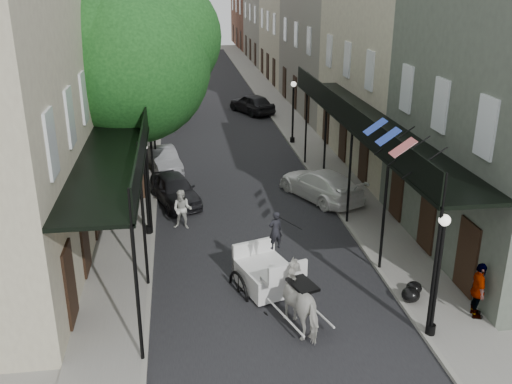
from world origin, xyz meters
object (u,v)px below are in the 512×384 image
object	(u,v)px
tree_near	(140,56)
pedestrian_walking	(182,210)
pedestrian_sidewalk_right	(478,290)
car_right_near	(320,184)
car_left_mid	(164,160)
pedestrian_sidewalk_left	(139,126)
car_right_far	(252,103)
carriage	(261,252)
car_left_near	(175,189)
lamppost_left	(146,187)
tree_far	(151,37)
lamppost_right_near	(438,274)
car_left_far	(166,108)
lamppost_right_far	(293,111)
horse	(304,300)

from	to	relation	value
tree_near	pedestrian_walking	world-z (taller)	tree_near
pedestrian_sidewalk_right	car_right_near	bearing A→B (deg)	27.71
pedestrian_walking	pedestrian_sidewalk_right	size ratio (longest dim) A/B	0.94
car_left_mid	car_right_near	world-z (taller)	car_right_near
pedestrian_sidewalk_left	car_right_far	xyz separation A→B (m)	(7.91, 6.70, -0.30)
carriage	car_left_near	world-z (taller)	carriage
tree_near	car_left_mid	distance (m)	7.04
lamppost_left	car_right_far	bearing A→B (deg)	71.55
car_right_near	pedestrian_walking	bearing A→B (deg)	-2.96
pedestrian_sidewalk_left	tree_far	bearing A→B (deg)	-138.85
lamppost_right_near	pedestrian_walking	xyz separation A→B (m)	(-6.86, 8.52, -1.22)
car_left_near	car_left_far	bearing A→B (deg)	75.00
tree_near	carriage	xyz separation A→B (m)	(3.93, -8.49, -5.31)
lamppost_right_near	pedestrian_walking	bearing A→B (deg)	128.83
car_left_mid	lamppost_right_far	bearing A→B (deg)	14.19
horse	pedestrian_sidewalk_left	size ratio (longest dim) A/B	1.18
tree_near	tree_far	distance (m)	14.02
tree_far	car_left_far	size ratio (longest dim) A/B	1.73
car_left_mid	car_right_near	xyz separation A→B (m)	(7.20, -5.00, 0.07)
lamppost_right_far	carriage	world-z (taller)	lamppost_right_far
pedestrian_walking	car_left_mid	bearing A→B (deg)	111.35
tree_far	car_left_mid	world-z (taller)	tree_far
pedestrian_sidewalk_left	car_left_near	xyz separation A→B (m)	(2.12, -10.46, -0.37)
tree_far	car_right_far	size ratio (longest dim) A/B	2.00
tree_far	pedestrian_sidewalk_right	xyz separation A→B (m)	(10.05, -25.51, -4.83)
horse	pedestrian_sidewalk_left	bearing A→B (deg)	-92.61
lamppost_left	car_left_mid	size ratio (longest dim) A/B	1.00
pedestrian_walking	car_right_far	size ratio (longest dim) A/B	0.38
car_right_near	car_left_near	bearing A→B (deg)	-27.41
lamppost_right_near	car_left_near	bearing A→B (deg)	122.16
carriage	pedestrian_walking	distance (m)	5.45
lamppost_left	horse	world-z (taller)	lamppost_left
car_right_near	horse	bearing A→B (deg)	49.08
lamppost_left	pedestrian_walking	world-z (taller)	lamppost_left
tree_near	lamppost_right_far	world-z (taller)	tree_near
tree_far	carriage	world-z (taller)	tree_far
pedestrian_sidewalk_left	car_right_far	distance (m)	10.38
tree_near	pedestrian_sidewalk_left	world-z (taller)	tree_near
car_left_mid	car_right_far	bearing A→B (deg)	49.86
horse	tree_far	bearing A→B (deg)	-97.19
car_left_far	lamppost_right_near	bearing A→B (deg)	-80.60
pedestrian_walking	car_left_far	world-z (taller)	pedestrian_walking
carriage	tree_far	bearing A→B (deg)	81.92
car_left_near	car_left_far	distance (m)	16.69
lamppost_right_far	car_left_far	xyz separation A→B (m)	(-7.70, 8.05, -1.36)
tree_near	car_left_near	xyz separation A→B (m)	(1.15, -0.81, -5.83)
tree_far	carriage	distance (m)	23.31
car_left_mid	car_left_far	xyz separation A→B (m)	(0.00, 12.05, 0.08)
horse	pedestrian_walking	bearing A→B (deg)	-83.98
carriage	car_left_near	bearing A→B (deg)	91.78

